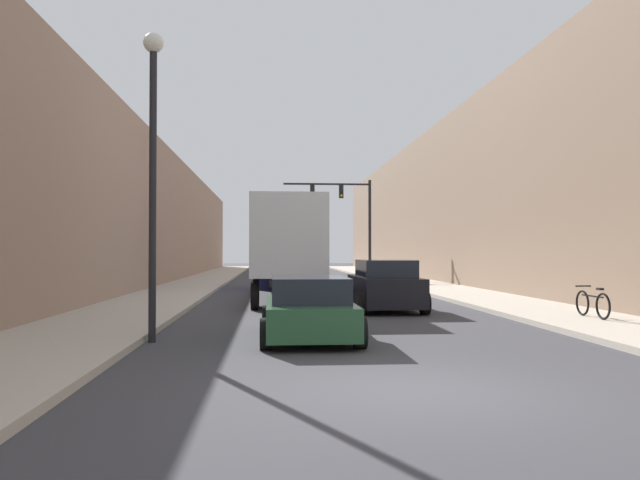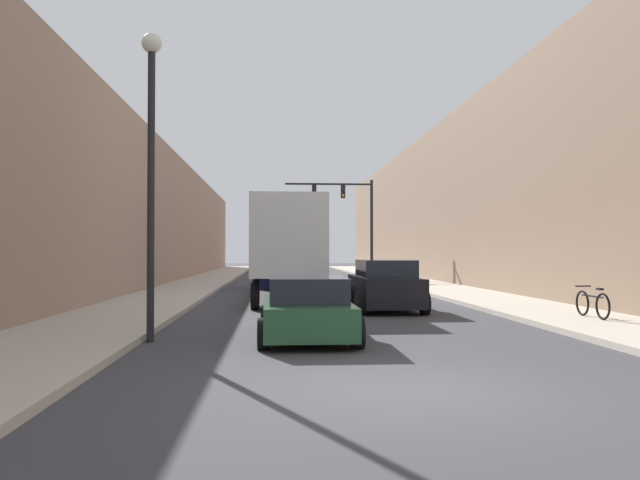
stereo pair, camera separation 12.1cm
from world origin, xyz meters
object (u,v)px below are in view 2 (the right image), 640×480
suv_car (384,286)px  street_lamp (151,143)px  sedan_car (307,309)px  parked_bicycle (592,304)px  traffic_signal_gantry (352,212)px  semi_truck (286,246)px

suv_car → street_lamp: (-6.39, -7.12, 3.53)m
sedan_car → parked_bicycle: sedan_car is taller
street_lamp → parked_bicycle: 12.32m
sedan_car → parked_bicycle: size_ratio=2.35×
suv_car → traffic_signal_gantry: traffic_signal_gantry is taller
semi_truck → traffic_signal_gantry: bearing=72.5°
semi_truck → traffic_signal_gantry: 16.27m
street_lamp → parked_bicycle: bearing=13.6°
sedan_car → suv_car: suv_car is taller
suv_car → traffic_signal_gantry: 22.11m
traffic_signal_gantry → street_lamp: size_ratio=1.03×
sedan_car → traffic_signal_gantry: traffic_signal_gantry is taller
semi_truck → suv_car: semi_truck is taller
traffic_signal_gantry → parked_bicycle: traffic_signal_gantry is taller
suv_car → traffic_signal_gantry: (1.59, 21.70, 3.93)m
sedan_car → suv_car: (2.97, 6.88, 0.14)m
suv_car → parked_bicycle: bearing=-41.1°
semi_truck → suv_car: bearing=-63.0°
street_lamp → parked_bicycle: size_ratio=3.70×
parked_bicycle → suv_car: bearing=138.9°
semi_truck → traffic_signal_gantry: traffic_signal_gantry is taller
sedan_car → street_lamp: (-3.42, -0.24, 3.67)m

